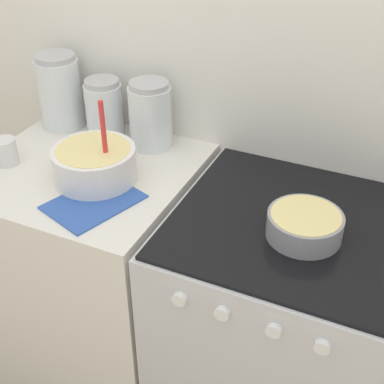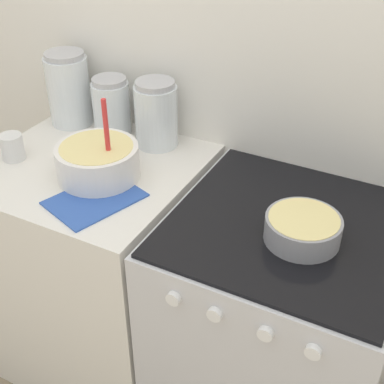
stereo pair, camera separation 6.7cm
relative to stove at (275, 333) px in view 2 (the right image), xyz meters
name	(u,v)px [view 2 (the right image)]	position (x,y,z in m)	size (l,w,h in m)	color
wall_back	(230,73)	(-0.36, 0.37, 0.73)	(4.44, 0.05, 2.40)	white
countertop_cabinet	(101,267)	(-0.72, 0.00, 0.00)	(0.72, 0.68, 0.93)	silver
stove	(275,333)	(0.00, 0.00, 0.00)	(0.69, 0.70, 0.93)	silver
mixing_bowl	(98,160)	(-0.63, -0.05, 0.53)	(0.27, 0.27, 0.29)	white
baking_pan	(303,228)	(0.06, -0.05, 0.51)	(0.21, 0.21, 0.07)	gray
storage_jar_left	(69,93)	(-0.97, 0.24, 0.59)	(0.16, 0.16, 0.28)	silver
storage_jar_middle	(112,110)	(-0.77, 0.24, 0.56)	(0.14, 0.14, 0.22)	silver
storage_jar_right	(156,118)	(-0.58, 0.24, 0.57)	(0.15, 0.15, 0.24)	silver
tin_can	(12,147)	(-0.97, -0.08, 0.51)	(0.08, 0.08, 0.09)	silver
recipe_page	(95,199)	(-0.57, -0.16, 0.47)	(0.28, 0.32, 0.01)	#3359B2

